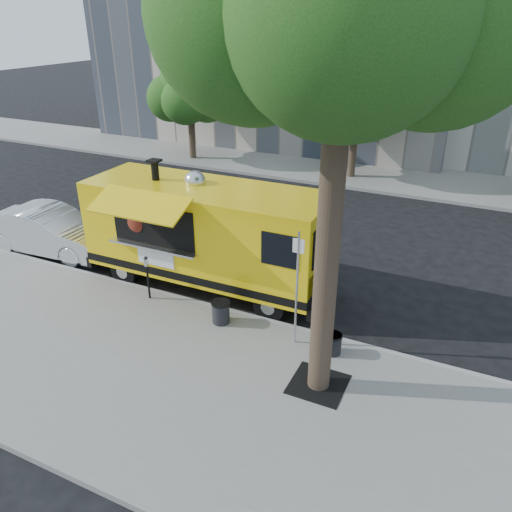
{
  "coord_description": "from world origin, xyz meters",
  "views": [
    {
      "loc": [
        5.05,
        -11.21,
        7.59
      ],
      "look_at": [
        -0.25,
        0.0,
        1.48
      ],
      "focal_mm": 35.0,
      "sensor_mm": 36.0,
      "label": 1
    }
  ],
  "objects_px": {
    "food_truck": "(205,233)",
    "trash_bin_left": "(333,343)",
    "parking_meter": "(147,273)",
    "trash_bin_right": "(221,312)",
    "sedan": "(51,231)",
    "far_tree_b": "(357,100)",
    "far_tree_a": "(189,91)",
    "sign_post": "(297,283)"
  },
  "relations": [
    {
      "from": "far_tree_a",
      "to": "trash_bin_right",
      "type": "bearing_deg",
      "value": -55.68
    },
    {
      "from": "far_tree_a",
      "to": "sign_post",
      "type": "height_order",
      "value": "far_tree_a"
    },
    {
      "from": "trash_bin_right",
      "to": "sedan",
      "type": "bearing_deg",
      "value": 168.37
    },
    {
      "from": "far_tree_b",
      "to": "sedan",
      "type": "xyz_separation_m",
      "value": [
        -7.07,
        -12.7,
        -3.04
      ]
    },
    {
      "from": "far_tree_b",
      "to": "trash_bin_right",
      "type": "xyz_separation_m",
      "value": [
        0.45,
        -14.25,
        -3.36
      ]
    },
    {
      "from": "food_truck",
      "to": "parking_meter",
      "type": "bearing_deg",
      "value": -121.25
    },
    {
      "from": "parking_meter",
      "to": "trash_bin_left",
      "type": "bearing_deg",
      "value": -2.23
    },
    {
      "from": "food_truck",
      "to": "trash_bin_right",
      "type": "distance_m",
      "value": 2.68
    },
    {
      "from": "parking_meter",
      "to": "food_truck",
      "type": "relative_size",
      "value": 0.18
    },
    {
      "from": "sign_post",
      "to": "parking_meter",
      "type": "xyz_separation_m",
      "value": [
        -4.55,
        0.2,
        -0.87
      ]
    },
    {
      "from": "sign_post",
      "to": "food_truck",
      "type": "relative_size",
      "value": 0.4
    },
    {
      "from": "far_tree_a",
      "to": "parking_meter",
      "type": "xyz_separation_m",
      "value": [
        7.0,
        -13.65,
        -2.79
      ]
    },
    {
      "from": "far_tree_b",
      "to": "trash_bin_left",
      "type": "xyz_separation_m",
      "value": [
        3.53,
        -14.27,
        -3.4
      ]
    },
    {
      "from": "parking_meter",
      "to": "food_truck",
      "type": "xyz_separation_m",
      "value": [
        0.97,
        1.63,
        0.76
      ]
    },
    {
      "from": "sign_post",
      "to": "sedan",
      "type": "relative_size",
      "value": 0.62
    },
    {
      "from": "food_truck",
      "to": "far_tree_a",
      "type": "bearing_deg",
      "value": 122.97
    },
    {
      "from": "parking_meter",
      "to": "food_truck",
      "type": "distance_m",
      "value": 2.04
    },
    {
      "from": "far_tree_b",
      "to": "sign_post",
      "type": "height_order",
      "value": "far_tree_b"
    },
    {
      "from": "trash_bin_left",
      "to": "parking_meter",
      "type": "bearing_deg",
      "value": 177.77
    },
    {
      "from": "trash_bin_left",
      "to": "trash_bin_right",
      "type": "distance_m",
      "value": 3.08
    },
    {
      "from": "parking_meter",
      "to": "trash_bin_right",
      "type": "distance_m",
      "value": 2.51
    },
    {
      "from": "far_tree_b",
      "to": "trash_bin_left",
      "type": "distance_m",
      "value": 15.08
    },
    {
      "from": "far_tree_a",
      "to": "trash_bin_left",
      "type": "relative_size",
      "value": 10.1
    },
    {
      "from": "sign_post",
      "to": "sedan",
      "type": "height_order",
      "value": "sign_post"
    },
    {
      "from": "far_tree_a",
      "to": "sign_post",
      "type": "distance_m",
      "value": 18.14
    },
    {
      "from": "trash_bin_left",
      "to": "sign_post",
      "type": "bearing_deg",
      "value": 179.08
    },
    {
      "from": "far_tree_a",
      "to": "trash_bin_left",
      "type": "distance_m",
      "value": 18.99
    },
    {
      "from": "parking_meter",
      "to": "far_tree_b",
      "type": "bearing_deg",
      "value": 81.9
    },
    {
      "from": "far_tree_b",
      "to": "trash_bin_right",
      "type": "distance_m",
      "value": 14.65
    },
    {
      "from": "sign_post",
      "to": "trash_bin_right",
      "type": "xyz_separation_m",
      "value": [
        -2.1,
        0.0,
        -1.38
      ]
    },
    {
      "from": "far_tree_a",
      "to": "sedan",
      "type": "height_order",
      "value": "far_tree_a"
    },
    {
      "from": "sign_post",
      "to": "parking_meter",
      "type": "height_order",
      "value": "sign_post"
    },
    {
      "from": "far_tree_b",
      "to": "parking_meter",
      "type": "distance_m",
      "value": 14.48
    },
    {
      "from": "far_tree_a",
      "to": "parking_meter",
      "type": "bearing_deg",
      "value": -62.85
    },
    {
      "from": "trash_bin_left",
      "to": "sedan",
      "type": "bearing_deg",
      "value": 171.6
    },
    {
      "from": "sedan",
      "to": "far_tree_b",
      "type": "bearing_deg",
      "value": -32.69
    },
    {
      "from": "parking_meter",
      "to": "sedan",
      "type": "relative_size",
      "value": 0.28
    },
    {
      "from": "parking_meter",
      "to": "trash_bin_right",
      "type": "height_order",
      "value": "parking_meter"
    },
    {
      "from": "far_tree_a",
      "to": "trash_bin_left",
      "type": "xyz_separation_m",
      "value": [
        12.53,
        -13.87,
        -3.34
      ]
    },
    {
      "from": "trash_bin_left",
      "to": "trash_bin_right",
      "type": "bearing_deg",
      "value": 179.69
    },
    {
      "from": "food_truck",
      "to": "trash_bin_right",
      "type": "xyz_separation_m",
      "value": [
        1.49,
        -1.83,
        -1.27
      ]
    },
    {
      "from": "food_truck",
      "to": "trash_bin_left",
      "type": "height_order",
      "value": "food_truck"
    }
  ]
}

